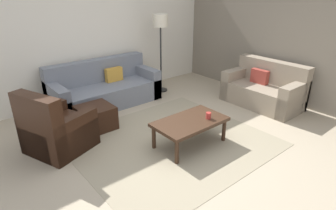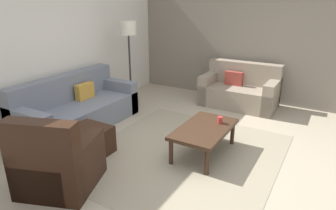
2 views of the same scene
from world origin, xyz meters
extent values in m
plane|color=tan|center=(0.00, 0.00, 0.00)|extent=(8.00, 8.00, 0.00)
cube|color=silver|center=(0.00, 2.60, 1.40)|extent=(6.00, 0.12, 2.80)
cube|color=slate|center=(3.00, 0.00, 1.40)|extent=(0.12, 5.20, 2.80)
cube|color=gray|center=(0.00, 0.00, 0.00)|extent=(2.85, 2.58, 0.01)
cube|color=slate|center=(-0.03, 1.99, 0.21)|extent=(2.15, 0.92, 0.42)
cube|color=slate|center=(-0.03, 2.33, 0.44)|extent=(2.15, 0.24, 0.88)
cube|color=slate|center=(-1.00, 1.99, 0.31)|extent=(0.20, 0.92, 0.62)
cube|color=slate|center=(0.95, 1.99, 0.31)|extent=(0.20, 0.92, 0.62)
cube|color=gold|center=(0.24, 2.11, 0.56)|extent=(0.36, 0.12, 0.28)
cube|color=gray|center=(2.39, -0.05, 0.21)|extent=(0.82, 1.51, 0.42)
cube|color=gray|center=(2.68, -0.05, 0.44)|extent=(0.24, 1.51, 0.88)
cube|color=gray|center=(2.39, 0.61, 0.31)|extent=(0.82, 0.20, 0.62)
cube|color=gray|center=(2.39, -0.70, 0.31)|extent=(0.82, 0.20, 0.62)
cube|color=#99382D|center=(2.46, 0.10, 0.56)|extent=(0.12, 0.36, 0.28)
cube|color=black|center=(-1.37, 0.90, 0.22)|extent=(1.03, 1.03, 0.44)
cube|color=black|center=(-1.65, 0.79, 0.47)|extent=(0.47, 0.82, 0.95)
cube|color=black|center=(-1.26, 0.60, 0.30)|extent=(0.81, 0.43, 0.60)
cube|color=black|center=(-1.49, 1.20, 0.30)|extent=(0.81, 0.43, 0.60)
cube|color=black|center=(-0.67, 1.16, 0.20)|extent=(0.56, 0.56, 0.40)
cylinder|color=#382316|center=(-0.30, -0.50, 0.18)|extent=(0.06, 0.06, 0.36)
cylinder|color=#382316|center=(0.68, -0.50, 0.18)|extent=(0.06, 0.06, 0.36)
cylinder|color=#382316|center=(-0.30, 0.02, 0.18)|extent=(0.06, 0.06, 0.36)
cylinder|color=#382316|center=(0.68, 0.02, 0.18)|extent=(0.06, 0.06, 0.36)
cube|color=#382316|center=(0.19, -0.24, 0.39)|extent=(1.10, 0.64, 0.05)
cylinder|color=#B2332D|center=(0.44, -0.38, 0.46)|extent=(0.08, 0.08, 0.10)
cylinder|color=black|center=(1.35, 1.93, 0.01)|extent=(0.28, 0.28, 0.03)
cylinder|color=#262626|center=(1.35, 1.93, 0.72)|extent=(0.04, 0.04, 1.45)
cylinder|color=beige|center=(1.35, 1.93, 1.58)|extent=(0.32, 0.32, 0.26)
camera|label=1|loc=(-2.49, -2.96, 2.28)|focal=30.28mm
camera|label=2|loc=(-3.32, -1.71, 2.11)|focal=31.37mm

